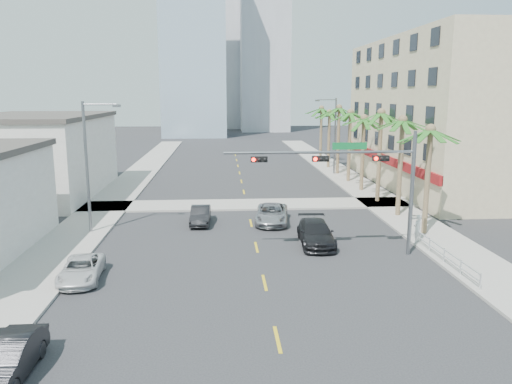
# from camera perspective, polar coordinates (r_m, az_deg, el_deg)

# --- Properties ---
(ground) EXTENTS (260.00, 260.00, 0.00)m
(ground) POSITION_cam_1_polar(r_m,az_deg,el_deg) (22.21, 1.88, -14.10)
(ground) COLOR #262628
(ground) RESTS_ON ground
(sidewalk_right) EXTENTS (4.00, 120.00, 0.15)m
(sidewalk_right) POSITION_cam_1_polar(r_m,az_deg,el_deg) (43.42, 15.12, -1.73)
(sidewalk_right) COLOR gray
(sidewalk_right) RESTS_ON ground
(sidewalk_left) EXTENTS (4.00, 120.00, 0.15)m
(sidewalk_left) POSITION_cam_1_polar(r_m,az_deg,el_deg) (42.26, -17.40, -2.21)
(sidewalk_left) COLOR gray
(sidewalk_left) RESTS_ON ground
(sidewalk_cross) EXTENTS (80.00, 4.00, 0.15)m
(sidewalk_cross) POSITION_cam_1_polar(r_m,az_deg,el_deg) (43.07, -1.05, -1.44)
(sidewalk_cross) COLOR gray
(sidewalk_cross) RESTS_ON ground
(building_right) EXTENTS (15.25, 28.00, 15.00)m
(building_right) POSITION_cam_1_polar(r_m,az_deg,el_deg) (55.51, 22.04, 8.32)
(building_right) COLOR tan
(building_right) RESTS_ON ground
(building_left_far) EXTENTS (11.00, 18.00, 7.20)m
(building_left_far) POSITION_cam_1_polar(r_m,az_deg,el_deg) (51.39, -23.75, 3.66)
(building_left_far) COLOR beige
(building_left_far) RESTS_ON ground
(tower_far_left) EXTENTS (14.00, 14.00, 48.00)m
(tower_far_left) POSITION_cam_1_polar(r_m,az_deg,el_deg) (116.04, -7.16, 18.28)
(tower_far_left) COLOR #99B2C6
(tower_far_left) RESTS_ON ground
(tower_far_right) EXTENTS (12.00, 12.00, 60.00)m
(tower_far_right) POSITION_cam_1_polar(r_m,az_deg,el_deg) (132.05, 1.02, 20.11)
(tower_far_right) COLOR #ADADB2
(tower_far_right) RESTS_ON ground
(tower_far_center) EXTENTS (16.00, 16.00, 42.00)m
(tower_far_center) POSITION_cam_1_polar(r_m,az_deg,el_deg) (145.44, -4.42, 15.69)
(tower_far_center) COLOR #ADADB2
(tower_far_center) RESTS_ON ground
(traffic_signal_mast) EXTENTS (11.12, 0.54, 7.20)m
(traffic_signal_mast) POSITION_cam_1_polar(r_m,az_deg,el_deg) (29.35, 11.68, 2.28)
(traffic_signal_mast) COLOR slate
(traffic_signal_mast) RESTS_ON ground
(palm_tree_0) EXTENTS (4.80, 4.80, 7.80)m
(palm_tree_0) POSITION_cam_1_polar(r_m,az_deg,el_deg) (34.86, 19.33, 6.60)
(palm_tree_0) COLOR brown
(palm_tree_0) RESTS_ON ground
(palm_tree_1) EXTENTS (4.80, 4.80, 8.16)m
(palm_tree_1) POSITION_cam_1_polar(r_m,az_deg,el_deg) (39.67, 16.42, 7.76)
(palm_tree_1) COLOR brown
(palm_tree_1) RESTS_ON ground
(palm_tree_2) EXTENTS (4.80, 4.80, 8.52)m
(palm_tree_2) POSITION_cam_1_polar(r_m,az_deg,el_deg) (44.56, 14.13, 8.65)
(palm_tree_2) COLOR brown
(palm_tree_2) RESTS_ON ground
(palm_tree_3) EXTENTS (4.80, 4.80, 7.80)m
(palm_tree_3) POSITION_cam_1_polar(r_m,az_deg,el_deg) (49.56, 12.24, 8.15)
(palm_tree_3) COLOR brown
(palm_tree_3) RESTS_ON ground
(palm_tree_4) EXTENTS (4.80, 4.80, 8.16)m
(palm_tree_4) POSITION_cam_1_polar(r_m,az_deg,el_deg) (54.56, 10.74, 8.83)
(palm_tree_4) COLOR brown
(palm_tree_4) RESTS_ON ground
(palm_tree_5) EXTENTS (4.80, 4.80, 8.52)m
(palm_tree_5) POSITION_cam_1_polar(r_m,az_deg,el_deg) (59.60, 9.49, 9.39)
(palm_tree_5) COLOR brown
(palm_tree_5) RESTS_ON ground
(palm_tree_6) EXTENTS (4.80, 4.80, 7.80)m
(palm_tree_6) POSITION_cam_1_polar(r_m,az_deg,el_deg) (64.69, 8.41, 8.93)
(palm_tree_6) COLOR brown
(palm_tree_6) RESTS_ON ground
(palm_tree_7) EXTENTS (4.80, 4.80, 8.16)m
(palm_tree_7) POSITION_cam_1_polar(r_m,az_deg,el_deg) (69.76, 7.50, 9.40)
(palm_tree_7) COLOR brown
(palm_tree_7) RESTS_ON ground
(streetlight_left) EXTENTS (2.55, 0.25, 9.00)m
(streetlight_left) POSITION_cam_1_polar(r_m,az_deg,el_deg) (35.41, -18.50, 3.42)
(streetlight_left) COLOR slate
(streetlight_left) RESTS_ON ground
(streetlight_right) EXTENTS (2.55, 0.25, 9.00)m
(streetlight_right) POSITION_cam_1_polar(r_m,az_deg,el_deg) (59.60, 8.84, 6.79)
(streetlight_right) COLOR slate
(streetlight_right) RESTS_ON ground
(guardrail) EXTENTS (0.08, 8.08, 1.00)m
(guardrail) POSITION_cam_1_polar(r_m,az_deg,el_deg) (30.10, 20.72, -6.60)
(guardrail) COLOR silver
(guardrail) RESTS_ON ground
(car_parked_mid) EXTENTS (1.48, 4.19, 1.38)m
(car_parked_mid) POSITION_cam_1_polar(r_m,az_deg,el_deg) (19.61, -26.55, -16.73)
(car_parked_mid) COLOR black
(car_parked_mid) RESTS_ON ground
(car_parked_far) EXTENTS (2.27, 4.37, 1.18)m
(car_parked_far) POSITION_cam_1_polar(r_m,az_deg,el_deg) (27.51, -19.33, -8.34)
(car_parked_far) COLOR silver
(car_parked_far) RESTS_ON ground
(car_lane_left) EXTENTS (1.47, 3.99, 1.31)m
(car_lane_left) POSITION_cam_1_polar(r_m,az_deg,el_deg) (37.13, -6.37, -2.65)
(car_lane_left) COLOR black
(car_lane_left) RESTS_ON ground
(car_lane_center) EXTENTS (2.94, 5.27, 1.39)m
(car_lane_center) POSITION_cam_1_polar(r_m,az_deg,el_deg) (37.12, 1.82, -2.52)
(car_lane_center) COLOR #A6A7AB
(car_lane_center) RESTS_ON ground
(car_lane_right) EXTENTS (2.33, 5.23, 1.49)m
(car_lane_right) POSITION_cam_1_polar(r_m,az_deg,el_deg) (32.13, 6.86, -4.69)
(car_lane_right) COLOR black
(car_lane_right) RESTS_ON ground
(pedestrian) EXTENTS (0.78, 0.70, 1.79)m
(pedestrian) POSITION_cam_1_polar(r_m,az_deg,el_deg) (33.49, 17.97, -3.98)
(pedestrian) COLOR silver
(pedestrian) RESTS_ON sidewalk_right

